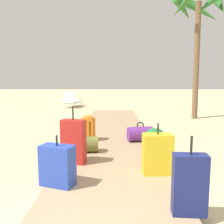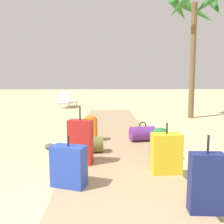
{
  "view_description": "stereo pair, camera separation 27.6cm",
  "coord_description": "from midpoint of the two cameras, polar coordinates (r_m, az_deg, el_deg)",
  "views": [
    {
      "loc": [
        0.03,
        -1.66,
        1.44
      ],
      "look_at": [
        -0.03,
        5.04,
        0.55
      ],
      "focal_mm": 39.56,
      "sensor_mm": 36.0,
      "label": 1
    },
    {
      "loc": [
        -0.25,
        -1.66,
        1.44
      ],
      "look_at": [
        -0.03,
        5.04,
        0.55
      ],
      "focal_mm": 39.56,
      "sensor_mm": 36.0,
      "label": 2
    }
  ],
  "objects": [
    {
      "name": "rock_left_far",
      "position": [
        5.39,
        -13.4,
        -7.53
      ],
      "size": [
        0.26,
        0.27,
        0.11
      ],
      "primitive_type": "ellipsoid",
      "rotation": [
        0.0,
        0.0,
        2.87
      ],
      "color": "#5B5651",
      "rests_on": "ground"
    },
    {
      "name": "backpack_orange",
      "position": [
        5.53,
        -4.16,
        -3.53
      ],
      "size": [
        0.31,
        0.29,
        0.57
      ],
      "color": "orange",
      "rests_on": "boardwalk"
    },
    {
      "name": "backpack_green",
      "position": [
        4.45,
        11.61,
        -6.8
      ],
      "size": [
        0.33,
        0.26,
        0.51
      ],
      "color": "#237538",
      "rests_on": "boardwalk"
    },
    {
      "name": "suitcase_navy",
      "position": [
        2.73,
        20.39,
        -15.47
      ],
      "size": [
        0.35,
        0.18,
        0.81
      ],
      "color": "navy",
      "rests_on": "boardwalk"
    },
    {
      "name": "suitcase_red",
      "position": [
        4.05,
        -6.96,
        -6.8
      ],
      "size": [
        0.42,
        0.27,
        0.94
      ],
      "color": "red",
      "rests_on": "boardwalk"
    },
    {
      "name": "duffel_bag_purple",
      "position": [
        5.53,
        7.95,
        -5.03
      ],
      "size": [
        0.59,
        0.41,
        0.43
      ],
      "color": "#6B2D84",
      "rests_on": "boardwalk"
    },
    {
      "name": "duffel_bag_olive",
      "position": [
        4.69,
        -5.41,
        -7.46
      ],
      "size": [
        0.65,
        0.34,
        0.4
      ],
      "color": "olive",
      "rests_on": "boardwalk"
    },
    {
      "name": "boardwalk",
      "position": [
        6.39,
        1.46,
        -5.08
      ],
      "size": [
        1.74,
        9.16,
        0.08
      ],
      "primitive_type": "cube",
      "color": "tan",
      "rests_on": "ground"
    },
    {
      "name": "palm_tree_far_right",
      "position": [
        9.91,
        20.39,
        20.13
      ],
      "size": [
        2.02,
        2.03,
        4.53
      ],
      "color": "brown",
      "rests_on": "ground"
    },
    {
      "name": "suitcase_yellow",
      "position": [
        3.69,
        12.6,
        -9.45
      ],
      "size": [
        0.43,
        0.26,
        0.74
      ],
      "color": "gold",
      "rests_on": "boardwalk"
    },
    {
      "name": "lounge_chair",
      "position": [
        12.93,
        -8.51,
        2.57
      ],
      "size": [
        0.92,
        1.61,
        0.81
      ],
      "color": "white",
      "rests_on": "ground"
    },
    {
      "name": "ground_plane",
      "position": [
        5.51,
        1.62,
        -7.58
      ],
      "size": [
        60.0,
        60.0,
        0.0
      ],
      "primitive_type": "plane",
      "color": "#CCB789"
    },
    {
      "name": "suitcase_blue",
      "position": [
        3.29,
        -10.1,
        -12.08
      ],
      "size": [
        0.48,
        0.36,
        0.66
      ],
      "color": "#2847B7",
      "rests_on": "boardwalk"
    }
  ]
}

